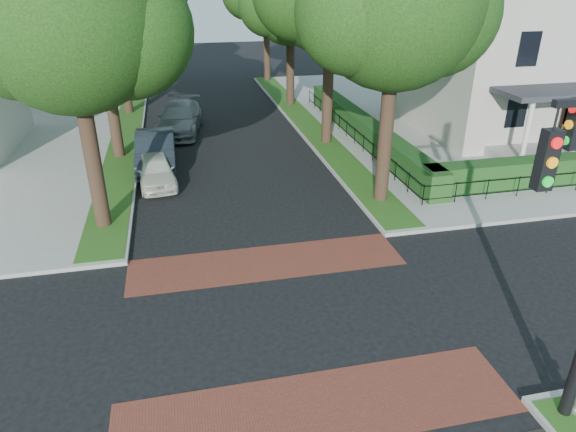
% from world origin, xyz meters
% --- Properties ---
extents(ground, '(120.00, 120.00, 0.00)m').
position_xyz_m(ground, '(0.00, 0.00, 0.00)').
color(ground, black).
rests_on(ground, ground).
extents(sidewalk_ne, '(30.00, 30.00, 0.15)m').
position_xyz_m(sidewalk_ne, '(19.50, 19.00, 0.07)').
color(sidewalk_ne, gray).
rests_on(sidewalk_ne, ground).
extents(crosswalk_far, '(9.00, 2.20, 0.01)m').
position_xyz_m(crosswalk_far, '(0.00, 3.20, 0.01)').
color(crosswalk_far, maroon).
rests_on(crosswalk_far, ground).
extents(crosswalk_near, '(9.00, 2.20, 0.01)m').
position_xyz_m(crosswalk_near, '(0.00, -3.20, 0.01)').
color(crosswalk_near, maroon).
rests_on(crosswalk_near, ground).
extents(grass_strip_ne, '(1.60, 29.80, 0.02)m').
position_xyz_m(grass_strip_ne, '(5.40, 19.10, 0.16)').
color(grass_strip_ne, '#2B4F16').
rests_on(grass_strip_ne, sidewalk_ne).
extents(grass_strip_nw, '(1.60, 29.80, 0.02)m').
position_xyz_m(grass_strip_nw, '(-5.40, 19.10, 0.16)').
color(grass_strip_nw, '#2B4F16').
rests_on(grass_strip_nw, sidewalk_nw).
extents(tree_right_near, '(7.75, 6.67, 10.66)m').
position_xyz_m(tree_right_near, '(5.60, 7.24, 7.63)').
color(tree_right_near, black).
rests_on(tree_right_near, sidewalk_ne).
extents(tree_right_far, '(7.25, 6.23, 9.74)m').
position_xyz_m(tree_right_far, '(5.60, 24.22, 6.91)').
color(tree_right_far, black).
rests_on(tree_right_far, sidewalk_ne).
extents(tree_left_near, '(7.50, 6.45, 10.20)m').
position_xyz_m(tree_left_near, '(-5.40, 7.23, 7.27)').
color(tree_left_near, black).
rests_on(tree_left_near, sidewalk_nw).
extents(hedge_main_road, '(1.00, 18.00, 1.20)m').
position_xyz_m(hedge_main_road, '(7.70, 15.00, 0.75)').
color(hedge_main_road, '#194016').
rests_on(hedge_main_road, sidewalk_ne).
extents(fence_main_road, '(0.06, 18.00, 0.90)m').
position_xyz_m(fence_main_road, '(6.90, 15.00, 0.60)').
color(fence_main_road, black).
rests_on(fence_main_road, sidewalk_ne).
extents(house_victorian, '(13.00, 13.05, 12.48)m').
position_xyz_m(house_victorian, '(17.51, 15.92, 6.02)').
color(house_victorian, beige).
rests_on(house_victorian, sidewalk_ne).
extents(parked_car_front, '(2.01, 4.08, 1.34)m').
position_xyz_m(parked_car_front, '(-3.60, 11.03, 0.67)').
color(parked_car_front, silver).
rests_on(parked_car_front, ground).
extents(parked_car_middle, '(1.83, 5.21, 1.72)m').
position_xyz_m(parked_car_middle, '(-3.60, 13.29, 0.86)').
color(parked_car_middle, black).
rests_on(parked_car_middle, ground).
extents(parked_car_rear, '(3.25, 6.12, 1.69)m').
position_xyz_m(parked_car_rear, '(-2.30, 19.09, 0.84)').
color(parked_car_rear, gray).
rests_on(parked_car_rear, ground).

